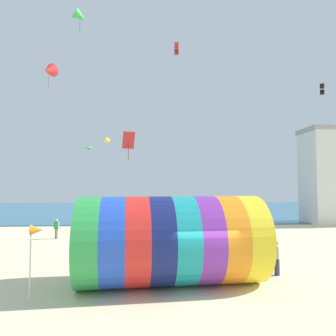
# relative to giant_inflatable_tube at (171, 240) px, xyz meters

# --- Properties ---
(ground_plane) EXTENTS (120.00, 120.00, 0.00)m
(ground_plane) POSITION_rel_giant_inflatable_tube_xyz_m (1.27, -0.96, -1.88)
(ground_plane) COLOR beige
(sea) EXTENTS (120.00, 40.00, 0.10)m
(sea) POSITION_rel_giant_inflatable_tube_xyz_m (1.27, 38.69, -1.83)
(sea) COLOR #236084
(sea) RESTS_ON ground
(giant_inflatable_tube) EXTENTS (8.13, 4.38, 3.76)m
(giant_inflatable_tube) POSITION_rel_giant_inflatable_tube_xyz_m (0.00, 0.00, 0.00)
(giant_inflatable_tube) COLOR green
(giant_inflatable_tube) RESTS_ON ground
(kite_handler) EXTENTS (0.37, 0.42, 1.61)m
(kite_handler) POSITION_rel_giant_inflatable_tube_xyz_m (5.09, 1.00, -1.07)
(kite_handler) COLOR #383D56
(kite_handler) RESTS_ON ground
(kite_red_delta) EXTENTS (1.47, 1.68, 2.15)m
(kite_red_delta) POSITION_rel_giant_inflatable_tube_xyz_m (-9.24, 11.34, 11.71)
(kite_red_delta) COLOR red
(kite_red_diamond) EXTENTS (0.75, 0.54, 1.63)m
(kite_red_diamond) POSITION_rel_giant_inflatable_tube_xyz_m (-2.16, 3.82, 4.88)
(kite_red_diamond) COLOR red
(kite_red_box) EXTENTS (0.39, 0.39, 1.03)m
(kite_red_box) POSITION_rel_giant_inflatable_tube_xyz_m (1.30, 12.18, 14.22)
(kite_red_box) COLOR red
(kite_green_delta) EXTENTS (1.25, 1.17, 1.53)m
(kite_green_delta) POSITION_rel_giant_inflatable_tube_xyz_m (-5.49, 5.96, 13.26)
(kite_green_delta) COLOR green
(kite_black_box) EXTENTS (0.40, 0.40, 0.84)m
(kite_black_box) POSITION_rel_giant_inflatable_tube_xyz_m (12.05, 8.50, 9.63)
(kite_black_box) COLOR black
(kite_green_parafoil) EXTENTS (0.79, 0.74, 0.41)m
(kite_green_parafoil) POSITION_rel_giant_inflatable_tube_xyz_m (-6.95, 16.56, 6.07)
(kite_green_parafoil) COLOR green
(kite_yellow_parafoil) EXTENTS (0.62, 1.35, 0.73)m
(kite_yellow_parafoil) POSITION_rel_giant_inflatable_tube_xyz_m (-4.80, 13.72, 6.38)
(kite_yellow_parafoil) COLOR yellow
(bystander_near_water) EXTENTS (0.40, 0.29, 1.56)m
(bystander_near_water) POSITION_rel_giant_inflatable_tube_xyz_m (-8.36, 11.41, -1.09)
(bystander_near_water) COLOR #726651
(bystander_near_water) RESTS_ON ground
(bystander_mid_beach) EXTENTS (0.39, 0.28, 1.79)m
(bystander_mid_beach) POSITION_rel_giant_inflatable_tube_xyz_m (-2.12, 12.84, -0.96)
(bystander_mid_beach) COLOR #383D56
(bystander_mid_beach) RESTS_ON ground
(beach_flag) EXTENTS (0.47, 0.36, 2.79)m
(beach_flag) POSITION_rel_giant_inflatable_tube_xyz_m (-5.10, -1.69, 0.59)
(beach_flag) COLOR silver
(beach_flag) RESTS_ON ground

